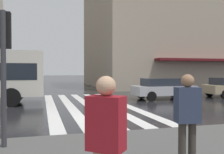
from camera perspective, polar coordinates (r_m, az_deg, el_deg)
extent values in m
plane|color=black|center=(10.55, -0.72, -8.98)|extent=(220.00, 220.00, 0.00)
cube|color=silver|center=(14.86, 2.22, -5.97)|extent=(13.00, 0.50, 0.01)
cube|color=silver|center=(14.59, -1.55, -6.10)|extent=(13.00, 0.50, 0.01)
cube|color=silver|center=(14.38, -5.44, -6.21)|extent=(13.00, 0.50, 0.01)
cube|color=silver|center=(14.24, -9.43, -6.30)|extent=(13.00, 0.50, 0.01)
cube|color=silver|center=(14.17, -13.48, -6.35)|extent=(13.00, 0.50, 0.01)
cube|color=tan|center=(37.18, 17.97, 10.24)|extent=(16.26, 27.83, 15.42)
cylinder|color=#333338|center=(6.31, -23.06, -0.40)|extent=(0.12, 0.12, 3.11)
cube|color=black|center=(6.56, -22.93, 9.57)|extent=(0.22, 0.30, 0.85)
sphere|color=red|center=(6.72, -22.82, 11.79)|extent=(0.17, 0.17, 0.17)
sphere|color=orange|center=(6.67, -22.80, 9.42)|extent=(0.17, 0.17, 0.17)
sphere|color=green|center=(6.64, -22.78, 7.03)|extent=(0.17, 0.17, 0.17)
cube|color=#B7B7BC|center=(17.47, 11.43, -2.90)|extent=(1.75, 4.10, 0.60)
cube|color=#232833|center=(17.38, 10.99, -1.11)|extent=(1.54, 2.46, 0.50)
cylinder|color=black|center=(18.81, 13.69, -3.54)|extent=(0.20, 0.62, 0.62)
cylinder|color=black|center=(17.39, 16.34, -3.94)|extent=(0.20, 0.62, 0.62)
cylinder|color=black|center=(17.73, 6.60, -3.80)|extent=(0.20, 0.62, 0.62)
cylinder|color=black|center=(16.22, 8.79, -4.28)|extent=(0.20, 0.62, 0.62)
cylinder|color=black|center=(20.40, 20.94, -3.21)|extent=(0.20, 0.62, 0.62)
cylinder|color=black|center=(16.82, -20.72, -3.50)|extent=(0.30, 1.00, 1.00)
cylinder|color=black|center=(14.54, -21.55, -4.25)|extent=(0.30, 1.00, 1.00)
cube|color=maroon|center=(2.85, -1.35, -10.27)|extent=(0.44, 0.46, 0.60)
sphere|color=tan|center=(2.79, -1.35, -2.00)|extent=(0.22, 0.22, 0.22)
cube|color=#2D3851|center=(4.53, 16.47, -6.00)|extent=(0.29, 0.43, 0.60)
sphere|color=#936B4C|center=(4.50, 16.50, -0.81)|extent=(0.22, 0.22, 0.22)
cylinder|color=#38332D|center=(4.71, 17.44, -14.78)|extent=(0.13, 0.13, 0.86)
cylinder|color=#38332D|center=(4.64, 15.36, -15.02)|extent=(0.13, 0.13, 0.86)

